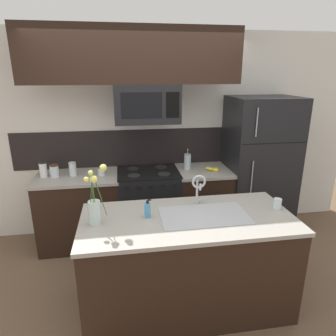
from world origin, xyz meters
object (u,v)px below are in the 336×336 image
Objects in this scene: flower_vase at (95,206)px; dish_soap_bottle at (148,210)px; french_press at (187,161)px; spare_glass at (277,204)px; stove_range at (149,205)px; storage_jar_short at (73,169)px; microwave at (147,104)px; storage_jar_squat at (101,171)px; refrigerator at (258,167)px; banana_bunch at (213,169)px; storage_jar_medium at (54,171)px; sink_faucet at (198,186)px; storage_jar_tall at (43,169)px.

dish_soap_bottle is at bearing 6.20° from flower_vase.
french_press reaches higher than dish_soap_bottle.
dish_soap_bottle reaches higher than spare_glass.
spare_glass is 1.62m from flower_vase.
storage_jar_short is (-0.90, 0.02, 0.53)m from stove_range.
microwave reaches higher than storage_jar_short.
flower_vase is (0.02, -1.23, 0.10)m from storage_jar_squat.
microwave reaches higher than refrigerator.
french_press reaches higher than spare_glass.
dish_soap_bottle is 0.44m from flower_vase.
banana_bunch is at bearing -21.92° from french_press.
storage_jar_short is 1.42m from french_press.
microwave is 1.35m from storage_jar_medium.
microwave is 2.43× the size of sink_faucet.
refrigerator is 0.96m from french_press.
banana_bunch is 0.33m from french_press.
spare_glass is (1.07, -1.21, 0.50)m from stove_range.
storage_jar_tall is 1.25× the size of storage_jar_medium.
stove_range is 1.49m from flower_vase.
storage_jar_tall is 0.68m from storage_jar_squat.
flower_vase reaches higher than storage_jar_short.
banana_bunch reaches higher than stove_range.
storage_jar_medium is 0.21m from storage_jar_short.
storage_jar_squat is 1.38m from banana_bunch.
french_press is 1.11m from sink_faucet.
refrigerator is at bearing 32.25° from flower_vase.
storage_jar_medium is 1.63m from french_press.
sink_faucet is (1.48, -1.04, 0.12)m from storage_jar_medium.
sink_faucet reaches higher than french_press.
storage_jar_tall reaches higher than storage_jar_medium.
storage_jar_tall is 1.93m from sink_faucet.
storage_jar_squat is 1.09× the size of spare_glass.
french_press is at bearing 1.75° from storage_jar_medium.
storage_jar_squat is 2.03m from spare_glass.
storage_jar_medium is 0.49× the size of sink_faucet.
sink_faucet is 0.94m from flower_vase.
banana_bunch is at bearing -4.32° from stove_range.
storage_jar_short is at bearing 140.45° from sink_faucet.
storage_jar_squat is 1.26m from dish_soap_bottle.
storage_jar_short is 0.63× the size of french_press.
french_press is at bearing 113.60° from spare_glass.
storage_jar_tall is at bearing 177.49° from banana_bunch.
stove_range is 1.53m from refrigerator.
spare_glass is (1.97, -1.23, -0.04)m from storage_jar_short.
storage_jar_tall is at bearing 175.93° from storage_jar_squat.
french_press is (-0.95, 0.04, 0.10)m from refrigerator.
sink_faucet reaches higher than spare_glass.
dish_soap_bottle is (1.12, -1.23, -0.03)m from storage_jar_tall.
storage_jar_squat is at bearing 179.84° from microwave.
storage_jar_squat is (-0.57, 0.00, -0.79)m from microwave.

